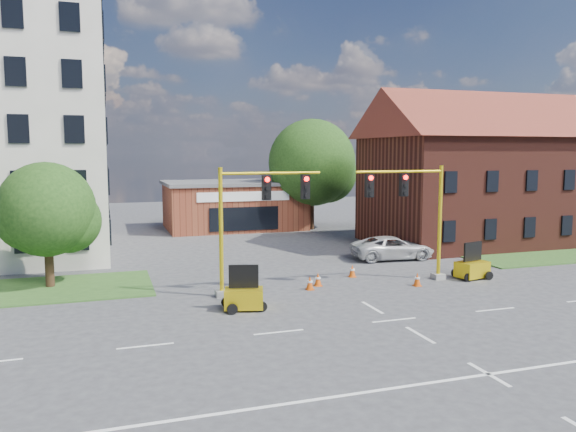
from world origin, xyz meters
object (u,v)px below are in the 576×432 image
object	(u,v)px
signal_mast_west	(254,214)
signal_mast_east	(413,209)
trailer_west	(244,296)
trailer_east	(472,268)
pickup_white	(393,248)

from	to	relation	value
signal_mast_west	signal_mast_east	distance (m)	8.71
trailer_west	trailer_east	bearing A→B (deg)	23.94
signal_mast_west	signal_mast_east	world-z (taller)	same
signal_mast_east	pickup_white	bearing A→B (deg)	70.57
trailer_east	pickup_white	size ratio (longest dim) A/B	0.36
trailer_east	pickup_white	xyz separation A→B (m)	(-1.39, 6.40, 0.14)
trailer_east	pickup_white	bearing A→B (deg)	88.72
trailer_west	pickup_white	xyz separation A→B (m)	(11.99, 8.47, 0.15)
signal_mast_east	pickup_white	size ratio (longest dim) A/B	1.16
pickup_white	signal_mast_east	bearing A→B (deg)	165.74
signal_mast_east	trailer_west	size ratio (longest dim) A/B	3.24
trailer_west	trailer_east	size ratio (longest dim) A/B	0.99
trailer_west	pickup_white	distance (m)	14.68
signal_mast_west	pickup_white	distance (m)	12.74
trailer_west	pickup_white	bearing A→B (deg)	50.38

